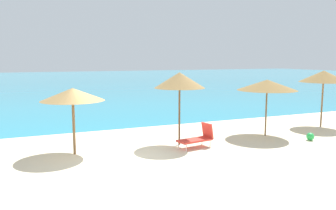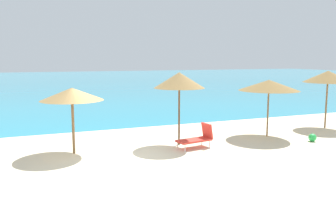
{
  "view_description": "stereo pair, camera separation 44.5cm",
  "coord_description": "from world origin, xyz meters",
  "views": [
    {
      "loc": [
        -2.9,
        -11.24,
        3.49
      ],
      "look_at": [
        2.62,
        1.6,
        1.58
      ],
      "focal_mm": 36.62,
      "sensor_mm": 36.0,
      "label": 1
    },
    {
      "loc": [
        -2.49,
        -11.41,
        3.49
      ],
      "look_at": [
        2.62,
        1.6,
        1.58
      ],
      "focal_mm": 36.62,
      "sensor_mm": 36.0,
      "label": 2
    }
  ],
  "objects": [
    {
      "name": "sea_water",
      "position": [
        0.0,
        43.65,
        0.0
      ],
      "size": [
        160.0,
        77.23,
        0.01
      ],
      "primitive_type": "cube",
      "color": "teal",
      "rests_on": "ground_plane"
    },
    {
      "name": "beach_umbrella_5",
      "position": [
        7.2,
        1.04,
        2.31
      ],
      "size": [
        2.66,
        2.66,
        2.55
      ],
      "color": "brown",
      "rests_on": "ground_plane"
    },
    {
      "name": "ground_plane",
      "position": [
        0.0,
        0.0,
        0.0
      ],
      "size": [
        160.0,
        160.0,
        0.0
      ],
      "primitive_type": "plane",
      "color": "beige"
    },
    {
      "name": "beach_umbrella_4",
      "position": [
        2.89,
        1.06,
        2.62
      ],
      "size": [
        2.04,
        2.04,
        2.94
      ],
      "color": "brown",
      "rests_on": "ground_plane"
    },
    {
      "name": "beach_umbrella_3",
      "position": [
        -1.22,
        1.33,
        2.2
      ],
      "size": [
        2.28,
        2.28,
        2.44
      ],
      "color": "brown",
      "rests_on": "ground_plane"
    },
    {
      "name": "beach_ball",
      "position": [
        8.36,
        -0.48,
        0.17
      ],
      "size": [
        0.33,
        0.33,
        0.33
      ],
      "primitive_type": "sphere",
      "color": "green",
      "rests_on": "ground_plane"
    },
    {
      "name": "beach_umbrella_6",
      "position": [
        11.15,
        1.55,
        2.58
      ],
      "size": [
        2.39,
        2.39,
        2.88
      ],
      "color": "brown",
      "rests_on": "ground_plane"
    },
    {
      "name": "lounge_chair_1",
      "position": [
        3.4,
        0.41,
        0.39
      ],
      "size": [
        1.5,
        0.84,
        0.93
      ],
      "rotation": [
        0.0,
        0.0,
        1.75
      ],
      "color": "red",
      "rests_on": "ground_plane"
    }
  ]
}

